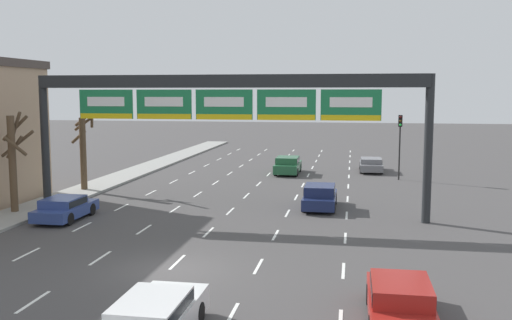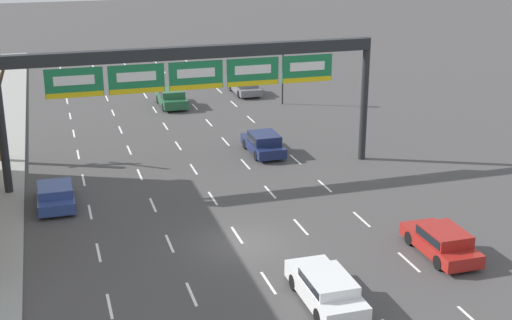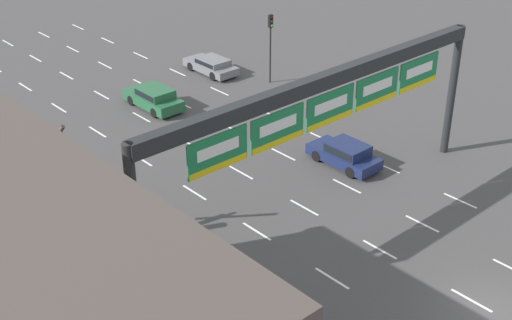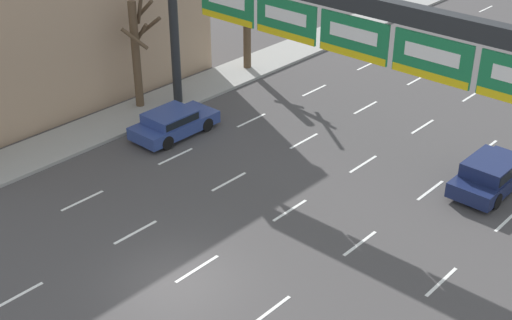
# 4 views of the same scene
# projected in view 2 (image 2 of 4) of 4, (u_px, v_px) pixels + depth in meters

# --- Properties ---
(ground_plane) EXTENTS (220.00, 220.00, 0.00)m
(ground_plane) POSITION_uv_depth(u_px,v_px,m) (243.00, 244.00, 33.60)
(ground_plane) COLOR #474444
(lane_dashes) EXTENTS (13.32, 67.00, 0.01)m
(lane_dashes) POSITION_uv_depth(u_px,v_px,m) (186.00, 157.00, 45.84)
(lane_dashes) COLOR white
(lane_dashes) RESTS_ON ground_plane
(sign_gantry) EXTENTS (21.85, 0.70, 7.74)m
(sign_gantry) POSITION_uv_depth(u_px,v_px,m) (195.00, 69.00, 40.48)
(sign_gantry) COLOR #232628
(sign_gantry) RESTS_ON ground_plane
(car_red) EXTENTS (1.87, 4.37, 1.34)m
(car_red) POSITION_uv_depth(u_px,v_px,m) (442.00, 241.00, 32.21)
(car_red) COLOR maroon
(car_red) RESTS_ON ground_plane
(car_green) EXTENTS (1.97, 4.59, 1.45)m
(car_green) POSITION_uv_depth(u_px,v_px,m) (172.00, 97.00, 57.96)
(car_green) COLOR #235B38
(car_green) RESTS_ON ground_plane
(car_navy) EXTENTS (1.89, 4.33, 1.41)m
(car_navy) POSITION_uv_depth(u_px,v_px,m) (264.00, 143.00, 46.25)
(car_navy) COLOR #19234C
(car_navy) RESTS_ON ground_plane
(car_white) EXTENTS (1.86, 4.69, 1.34)m
(car_white) POSITION_uv_depth(u_px,v_px,m) (326.00, 288.00, 28.10)
(car_white) COLOR silver
(car_white) RESTS_ON ground_plane
(car_grey) EXTENTS (1.93, 4.52, 1.19)m
(car_grey) POSITION_uv_depth(u_px,v_px,m) (245.00, 87.00, 62.15)
(car_grey) COLOR slate
(car_grey) RESTS_ON ground_plane
(car_blue) EXTENTS (1.92, 4.19, 1.24)m
(car_blue) POSITION_uv_depth(u_px,v_px,m) (55.00, 194.00, 37.82)
(car_blue) COLOR navy
(car_blue) RESTS_ON ground_plane
(traffic_light_near_gantry) EXTENTS (0.30, 0.35, 5.05)m
(traffic_light_near_gantry) POSITION_uv_depth(u_px,v_px,m) (283.00, 61.00, 57.83)
(traffic_light_near_gantry) COLOR black
(traffic_light_near_gantry) RESTS_ON ground_plane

